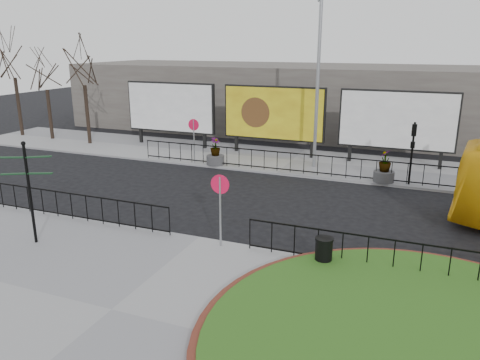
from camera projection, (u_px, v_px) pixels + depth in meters
The scene contains 23 objects.
ground at pixel (199, 240), 16.41m from camera, with size 90.00×90.00×0.00m, color black.
pavement_near at pixel (112, 311), 11.94m from camera, with size 30.00×10.00×0.12m, color gray.
pavement_far at pixel (292, 161), 27.08m from camera, with size 44.00×6.00×0.12m, color gray.
brick_edge at pixel (427, 353), 10.12m from camera, with size 10.40×10.40×0.18m, color brown.
grass_lawn at pixel (427, 352), 10.11m from camera, with size 10.00×10.00×0.22m, color #2C5316.
railing_near_left at pixel (57, 203), 18.09m from camera, with size 10.00×0.10×1.10m, color black, non-canonical shape.
railing_near_right at pixel (394, 256), 13.64m from camera, with size 9.00×0.10×1.10m, color black, non-canonical shape.
railing_far at pixel (297, 163), 24.15m from camera, with size 18.00×0.10×1.10m, color black, non-canonical shape.
speed_sign_far at pixel (194, 131), 26.02m from camera, with size 0.64×0.07×2.47m.
speed_sign_near at pixel (220, 195), 15.16m from camera, with size 0.64×0.07×2.47m.
billboard_left at pixel (171, 108), 30.25m from camera, with size 6.20×0.31×4.10m.
billboard_mid at pixel (274, 114), 27.76m from camera, with size 6.20×0.31×4.10m.
billboard_right at pixel (397, 121), 25.27m from camera, with size 6.20×0.31×4.10m.
lamp_post at pixel (318, 79), 24.30m from camera, with size 0.74×0.18×9.23m.
signal_pole_a at pixel (413, 144), 21.82m from camera, with size 0.22×0.26×3.00m.
tree_left at pixel (85, 91), 30.61m from camera, with size 2.00×2.00×7.00m, color #2D2119, non-canonical shape.
tree_mid at pixel (48, 94), 32.24m from camera, with size 2.00×2.00×6.20m, color #2D2119, non-canonical shape.
tree_far at pixel (16, 83), 33.30m from camera, with size 2.00×2.00×7.50m, color #2D2119, non-canonical shape.
building_backdrop at pixel (329, 100), 35.30m from camera, with size 40.00×10.00×5.00m, color #656059.
fingerpost_sign at pixel (28, 183), 15.35m from camera, with size 1.56×0.96×3.51m.
litter_bin at pixel (324, 252), 14.11m from camera, with size 0.56×0.56×0.92m.
planter_a at pixel (215, 155), 25.91m from camera, with size 0.99×0.99×1.52m.
planter_c at pixel (384, 170), 22.68m from camera, with size 1.00×1.00×1.59m.
Camera 1 is at (6.94, -13.53, 6.67)m, focal length 35.00 mm.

